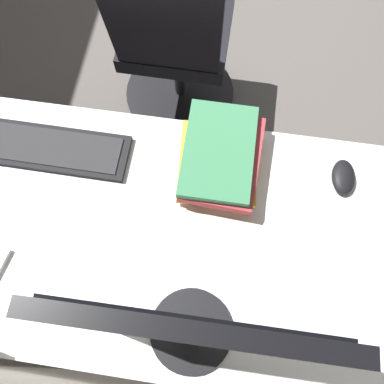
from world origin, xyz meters
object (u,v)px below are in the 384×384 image
Objects in this scene: book_stack_near at (219,158)px; office_chair at (174,47)px; mouse_spare at (343,177)px; drawer_pedestal at (243,278)px; monitor_primary at (191,329)px; keyboard_main at (55,149)px.

office_chair is at bearing -68.99° from book_stack_near.
office_chair is at bearing -46.59° from mouse_spare.
drawer_pedestal is 0.96m from office_chair.
office_chair is at bearing -77.86° from monitor_primary.
keyboard_main reaches higher than drawer_pedestal.
book_stack_near is at bearing -91.53° from monitor_primary.
keyboard_main is at bearing 2.05° from mouse_spare.
keyboard_main is at bearing -42.83° from monitor_primary.
mouse_spare is 0.90m from office_chair.
book_stack_near is 0.75m from office_chair.
office_chair reaches higher than book_stack_near.
keyboard_main is 4.05× the size of mouse_spare.
mouse_spare is at bearing -177.95° from keyboard_main.
drawer_pedestal is at bearing 159.72° from keyboard_main.
keyboard_main is at bearing 2.41° from book_stack_near.
monitor_primary is at bearing 102.14° from office_chair.
mouse_spare is at bearing 133.41° from office_chair.
office_chair reaches higher than mouse_spare.
book_stack_near is (0.14, -0.25, 0.43)m from drawer_pedestal.
drawer_pedestal is 0.69m from monitor_primary.
book_stack_near is (-0.01, -0.44, -0.21)m from monitor_primary.
mouse_spare is 0.35m from book_stack_near.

